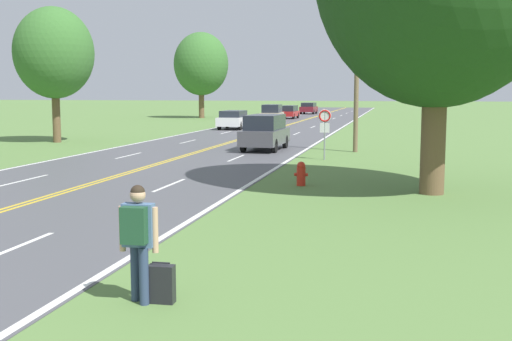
# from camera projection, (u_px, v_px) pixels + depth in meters

# --- Properties ---
(hitchhiker_person) EXTENTS (0.61, 0.43, 1.79)m
(hitchhiker_person) POSITION_uv_depth(u_px,v_px,m) (138.00, 232.00, 9.50)
(hitchhiker_person) COLOR navy
(hitchhiker_person) RESTS_ON ground
(suitcase) EXTENTS (0.40, 0.21, 0.63)m
(suitcase) POSITION_uv_depth(u_px,v_px,m) (161.00, 284.00, 9.62)
(suitcase) COLOR black
(suitcase) RESTS_ON ground
(fire_hydrant) EXTENTS (0.46, 0.30, 0.81)m
(fire_hydrant) POSITION_uv_depth(u_px,v_px,m) (301.00, 173.00, 21.54)
(fire_hydrant) COLOR red
(fire_hydrant) RESTS_ON ground
(traffic_sign) EXTENTS (0.60, 0.10, 2.33)m
(traffic_sign) POSITION_uv_depth(u_px,v_px,m) (325.00, 122.00, 29.46)
(traffic_sign) COLOR gray
(traffic_sign) RESTS_ON ground
(utility_pole_midground) EXTENTS (1.80, 0.24, 9.20)m
(utility_pole_midground) POSITION_uv_depth(u_px,v_px,m) (357.00, 60.00, 32.88)
(utility_pole_midground) COLOR brown
(utility_pole_midground) RESTS_ON ground
(tree_left_verge) EXTENTS (6.34, 6.34, 9.94)m
(tree_left_verge) POSITION_uv_depth(u_px,v_px,m) (201.00, 64.00, 74.52)
(tree_left_verge) COLOR brown
(tree_left_verge) RESTS_ON ground
(tree_right_cluster) EXTENTS (4.83, 4.83, 8.25)m
(tree_right_cluster) POSITION_uv_depth(u_px,v_px,m) (54.00, 53.00, 39.06)
(tree_right_cluster) COLOR brown
(tree_right_cluster) RESTS_ON ground
(car_dark_grey_suv_nearest) EXTENTS (1.95, 4.53, 1.90)m
(car_dark_grey_suv_nearest) POSITION_uv_depth(u_px,v_px,m) (265.00, 132.00, 34.37)
(car_dark_grey_suv_nearest) COLOR black
(car_dark_grey_suv_nearest) RESTS_ON ground
(car_white_suv_approaching) EXTENTS (2.01, 4.34, 1.54)m
(car_white_suv_approaching) POSITION_uv_depth(u_px,v_px,m) (233.00, 119.00, 53.29)
(car_white_suv_approaching) COLOR black
(car_white_suv_approaching) RESTS_ON ground
(car_champagne_suv_mid_near) EXTENTS (2.05, 4.02, 1.84)m
(car_champagne_suv_mid_near) POSITION_uv_depth(u_px,v_px,m) (272.00, 113.00, 63.05)
(car_champagne_suv_mid_near) COLOR black
(car_champagne_suv_mid_near) RESTS_ON ground
(car_red_hatchback_mid_far) EXTENTS (1.91, 3.94, 1.50)m
(car_red_hatchback_mid_far) POSITION_uv_depth(u_px,v_px,m) (289.00, 112.00, 73.58)
(car_red_hatchback_mid_far) COLOR black
(car_red_hatchback_mid_far) RESTS_ON ground
(car_maroon_hatchback_receding) EXTENTS (2.09, 3.84, 1.55)m
(car_maroon_hatchback_receding) POSITION_uv_depth(u_px,v_px,m) (309.00, 108.00, 88.42)
(car_maroon_hatchback_receding) COLOR black
(car_maroon_hatchback_receding) RESTS_ON ground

